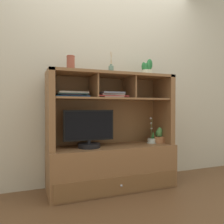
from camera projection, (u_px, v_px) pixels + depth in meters
name	position (u px, v px, depth m)	size (l,w,h in m)	color
floor_plane	(112.00, 189.00, 2.58)	(6.00, 6.00, 0.02)	brown
back_wall	(104.00, 69.00, 2.80)	(6.00, 0.02, 2.80)	beige
media_console	(112.00, 153.00, 2.58)	(1.43, 0.52, 1.30)	brown
tv_monitor	(89.00, 132.00, 2.43)	(0.55, 0.24, 0.41)	black
potted_orchid	(152.00, 140.00, 2.74)	(0.11, 0.11, 0.32)	silver
potted_fern	(159.00, 138.00, 2.78)	(0.17, 0.17, 0.19)	#A96C43
magazine_stack_left	(72.00, 95.00, 2.42)	(0.36, 0.29, 0.06)	navy
magazine_stack_centre	(112.00, 95.00, 2.50)	(0.35, 0.29, 0.06)	gray
diffuser_bottle	(111.00, 70.00, 2.57)	(0.06, 0.06, 0.25)	slate
potted_succulent	(147.00, 69.00, 2.74)	(0.15, 0.14, 0.21)	beige
ceramic_vase	(71.00, 64.00, 2.40)	(0.09, 0.09, 0.17)	brown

